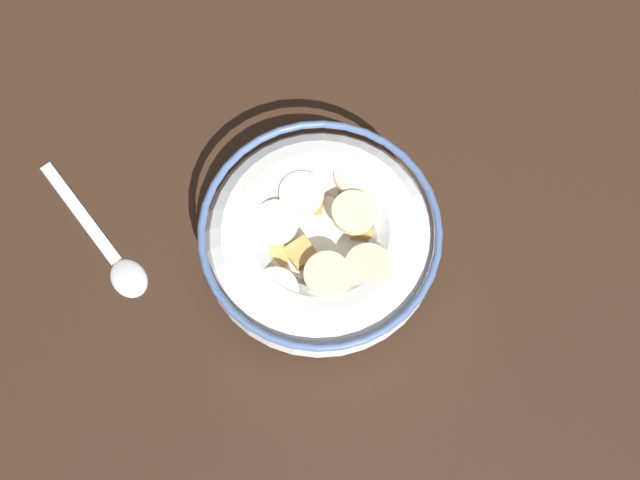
% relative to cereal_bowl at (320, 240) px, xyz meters
% --- Properties ---
extents(ground_plane, '(1.26, 1.26, 0.02)m').
position_rel_cereal_bowl_xyz_m(ground_plane, '(-0.00, 0.00, -0.04)').
color(ground_plane, '#332116').
extents(cereal_bowl, '(0.18, 0.18, 0.06)m').
position_rel_cereal_bowl_xyz_m(cereal_bowl, '(0.00, 0.00, 0.00)').
color(cereal_bowl, white).
rests_on(cereal_bowl, ground_plane).
extents(spoon, '(0.15, 0.03, 0.01)m').
position_rel_cereal_bowl_xyz_m(spoon, '(-0.12, -0.13, -0.03)').
color(spoon, silver).
rests_on(spoon, ground_plane).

